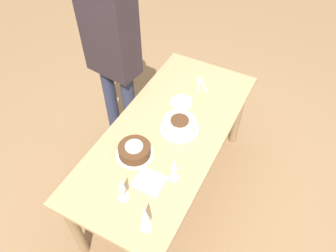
{
  "coord_description": "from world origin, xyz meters",
  "views": [
    {
      "loc": [
        1.34,
        0.7,
        2.47
      ],
      "look_at": [
        0.0,
        0.0,
        0.8
      ],
      "focal_mm": 35.0,
      "sensor_mm": 36.0,
      "label": 1
    }
  ],
  "objects_px": {
    "cake_front_chocolate": "(134,150)",
    "wine_glass_extra": "(145,215)",
    "wine_glass_near": "(122,186)",
    "cake_center_white": "(180,125)",
    "wine_glass_far": "(174,166)",
    "person_cutting": "(112,48)"
  },
  "relations": [
    {
      "from": "cake_center_white",
      "to": "wine_glass_far",
      "type": "height_order",
      "value": "wine_glass_far"
    },
    {
      "from": "wine_glass_extra",
      "to": "person_cutting",
      "type": "xyz_separation_m",
      "value": [
        -1.0,
        -0.86,
        0.15
      ]
    },
    {
      "from": "cake_front_chocolate",
      "to": "wine_glass_extra",
      "type": "distance_m",
      "value": 0.53
    },
    {
      "from": "person_cutting",
      "to": "wine_glass_far",
      "type": "bearing_deg",
      "value": -29.57
    },
    {
      "from": "cake_front_chocolate",
      "to": "wine_glass_extra",
      "type": "bearing_deg",
      "value": 38.41
    },
    {
      "from": "wine_glass_extra",
      "to": "person_cutting",
      "type": "relative_size",
      "value": 0.13
    },
    {
      "from": "cake_center_white",
      "to": "cake_front_chocolate",
      "type": "distance_m",
      "value": 0.37
    },
    {
      "from": "wine_glass_near",
      "to": "wine_glass_extra",
      "type": "bearing_deg",
      "value": 64.76
    },
    {
      "from": "cake_front_chocolate",
      "to": "wine_glass_extra",
      "type": "height_order",
      "value": "wine_glass_extra"
    },
    {
      "from": "cake_center_white",
      "to": "wine_glass_extra",
      "type": "xyz_separation_m",
      "value": [
        0.74,
        0.16,
        0.1
      ]
    },
    {
      "from": "cake_front_chocolate",
      "to": "wine_glass_extra",
      "type": "relative_size",
      "value": 1.16
    },
    {
      "from": "wine_glass_far",
      "to": "person_cutting",
      "type": "xyz_separation_m",
      "value": [
        -0.64,
        -0.86,
        0.17
      ]
    },
    {
      "from": "cake_front_chocolate",
      "to": "wine_glass_near",
      "type": "bearing_deg",
      "value": 20.18
    },
    {
      "from": "cake_front_chocolate",
      "to": "cake_center_white",
      "type": "bearing_deg",
      "value": 154.31
    },
    {
      "from": "wine_glass_extra",
      "to": "person_cutting",
      "type": "distance_m",
      "value": 1.33
    },
    {
      "from": "wine_glass_far",
      "to": "wine_glass_extra",
      "type": "bearing_deg",
      "value": 1.34
    },
    {
      "from": "wine_glass_far",
      "to": "wine_glass_near",
      "type": "bearing_deg",
      "value": -37.64
    },
    {
      "from": "wine_glass_near",
      "to": "wine_glass_far",
      "type": "distance_m",
      "value": 0.33
    },
    {
      "from": "cake_center_white",
      "to": "wine_glass_far",
      "type": "xyz_separation_m",
      "value": [
        0.38,
        0.15,
        0.09
      ]
    },
    {
      "from": "cake_center_white",
      "to": "person_cutting",
      "type": "bearing_deg",
      "value": -110.2
    },
    {
      "from": "wine_glass_far",
      "to": "wine_glass_extra",
      "type": "height_order",
      "value": "wine_glass_extra"
    },
    {
      "from": "cake_front_chocolate",
      "to": "person_cutting",
      "type": "distance_m",
      "value": 0.84
    }
  ]
}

